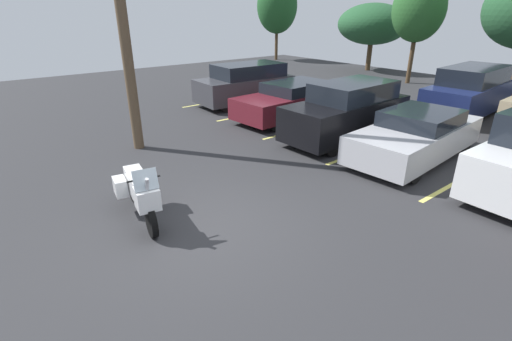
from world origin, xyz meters
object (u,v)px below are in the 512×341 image
Objects in this scene: motorcycle_touring at (140,191)px; car_charcoal at (246,84)px; car_silver at (416,136)px; car_maroon at (292,100)px; car_far_navy at (469,91)px; car_black at (348,112)px.

car_charcoal is (-6.92, 7.91, 0.27)m from motorcycle_touring.
car_silver is at bearing -1.75° from car_charcoal.
car_maroon is at bearing -1.48° from car_charcoal.
motorcycle_touring is 13.82m from car_far_navy.
motorcycle_touring is at bearing -84.04° from car_black.
car_far_navy is (4.10, 5.99, 0.25)m from car_maroon.
car_black is (-0.78, 7.51, 0.29)m from motorcycle_touring.
car_charcoal is at bearing 131.18° from motorcycle_touring.
car_charcoal is at bearing 178.52° from car_maroon.
car_far_navy is at bearing 102.01° from car_silver.
car_charcoal is 3.13m from car_maroon.
car_charcoal is at bearing 178.25° from car_silver.
car_charcoal reaches higher than motorcycle_touring.
car_maroon is at bearing 173.90° from car_black.
car_black is (3.01, -0.32, 0.21)m from car_maroon.
car_charcoal is 0.92× the size of car_maroon.
car_charcoal is 0.91× the size of car_silver.
car_silver is (8.54, -0.26, -0.23)m from car_charcoal.
car_silver is at bearing -77.99° from car_far_navy.
car_black is 2.42m from car_silver.
car_far_navy is (1.09, 6.31, 0.04)m from car_black.
car_charcoal reaches higher than car_silver.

